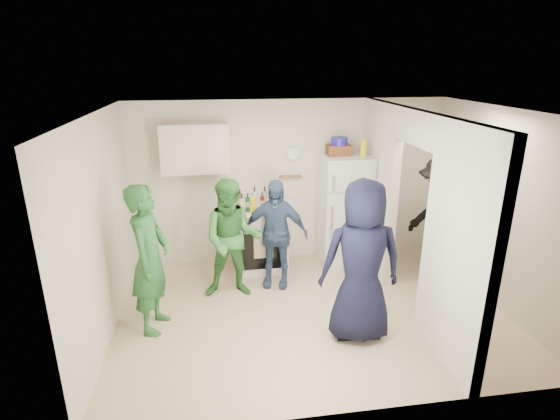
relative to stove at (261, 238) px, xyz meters
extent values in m
plane|color=tan|center=(0.49, -1.37, -0.48)|extent=(4.80, 4.80, 0.00)
plane|color=silver|center=(0.49, 0.33, 0.77)|extent=(4.80, 0.00, 4.80)
plane|color=silver|center=(0.49, -3.07, 0.77)|extent=(4.80, 0.00, 4.80)
plane|color=silver|center=(-1.91, -1.37, 0.77)|extent=(0.00, 3.40, 3.40)
plane|color=silver|center=(2.89, -1.37, 0.77)|extent=(0.00, 3.40, 3.40)
plane|color=white|center=(0.49, -1.37, 2.02)|extent=(4.80, 4.80, 0.00)
cube|color=silver|center=(1.69, -0.27, 0.77)|extent=(0.12, 1.20, 2.50)
cube|color=silver|center=(1.69, -2.47, 0.77)|extent=(0.12, 1.20, 2.50)
cube|color=silver|center=(1.69, -1.37, 1.82)|extent=(0.12, 1.00, 0.40)
cube|color=white|center=(0.00, 0.00, 0.00)|extent=(0.80, 0.67, 0.95)
cube|color=silver|center=(-0.91, 0.15, 1.37)|extent=(0.95, 0.34, 0.70)
cube|color=silver|center=(1.27, -0.03, 0.38)|extent=(0.71, 0.69, 1.72)
cube|color=brown|center=(1.17, 0.02, 1.32)|extent=(0.35, 0.25, 0.15)
cylinder|color=#1E169C|center=(1.17, 0.02, 1.45)|extent=(0.24, 0.24, 0.11)
cylinder|color=yellow|center=(1.49, -0.13, 1.37)|extent=(0.09, 0.09, 0.25)
cylinder|color=white|center=(0.54, 0.31, 1.22)|extent=(0.22, 0.02, 0.22)
cube|color=olive|center=(0.49, 0.28, 0.87)|extent=(0.35, 0.08, 0.03)
cube|color=black|center=(2.87, -1.17, 1.17)|extent=(0.03, 0.70, 0.80)
cube|color=white|center=(2.86, -1.17, 1.17)|extent=(0.04, 0.76, 0.86)
cube|color=white|center=(2.83, -1.17, 1.52)|extent=(0.04, 0.82, 0.18)
cylinder|color=yellow|center=(-0.12, -0.22, 0.60)|extent=(0.09, 0.09, 0.25)
cylinder|color=#A9130B|center=(0.22, -0.20, 0.54)|extent=(0.09, 0.09, 0.12)
imported|color=#29682C|center=(-1.42, -1.41, 0.41)|extent=(0.55, 0.72, 1.77)
imported|color=#377D38|center=(-0.45, -0.78, 0.33)|extent=(0.84, 0.68, 1.62)
imported|color=#354974|center=(0.14, -0.58, 0.30)|extent=(0.97, 0.61, 1.54)
imported|color=black|center=(0.91, -1.93, 0.46)|extent=(0.96, 0.67, 1.87)
imported|color=black|center=(2.38, -0.88, 0.45)|extent=(0.87, 1.29, 1.84)
cylinder|color=olive|center=(-0.29, 0.12, 0.62)|extent=(0.08, 0.08, 0.28)
cylinder|color=#194B27|center=(-0.19, -0.10, 0.62)|extent=(0.07, 0.07, 0.28)
cylinder|color=silver|center=(-0.07, 0.13, 0.63)|extent=(0.07, 0.07, 0.30)
cylinder|color=maroon|center=(0.02, -0.05, 0.61)|extent=(0.06, 0.06, 0.27)
cylinder|color=#A3A7B5|center=(0.09, 0.19, 0.62)|extent=(0.06, 0.06, 0.28)
cylinder|color=black|center=(0.17, 0.01, 0.62)|extent=(0.08, 0.08, 0.28)
cylinder|color=olive|center=(0.26, 0.13, 0.62)|extent=(0.06, 0.06, 0.28)
cylinder|color=#B7BCC4|center=(-0.28, -0.13, 0.61)|extent=(0.07, 0.07, 0.28)
camera|label=1|loc=(-0.63, -6.09, 2.55)|focal=28.00mm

